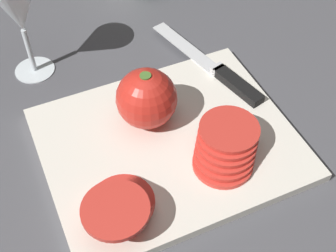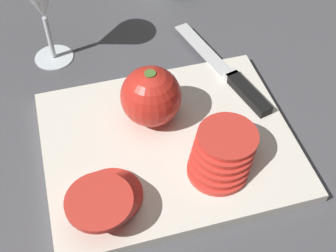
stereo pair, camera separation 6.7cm
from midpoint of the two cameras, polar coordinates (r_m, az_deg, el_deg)
name	(u,v)px [view 2 (the right image)]	position (r m, az deg, el deg)	size (l,w,h in m)	color
ground_plane	(187,143)	(0.71, 5.00, -2.23)	(3.00, 3.00, 0.00)	#4C4C51
cutting_board	(168,143)	(0.70, 2.74, -2.19)	(0.37, 0.30, 0.02)	silver
whole_tomato	(151,96)	(0.69, 0.70, 3.49)	(0.09, 0.09, 0.09)	red
knife	(238,83)	(0.78, 10.94, 5.05)	(0.09, 0.26, 0.01)	silver
tomato_slice_stack_near	(223,153)	(0.66, 9.60, -3.45)	(0.11, 0.11, 0.04)	red
tomato_slice_stack_far	(105,198)	(0.61, -4.52, -9.00)	(0.10, 0.11, 0.04)	red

